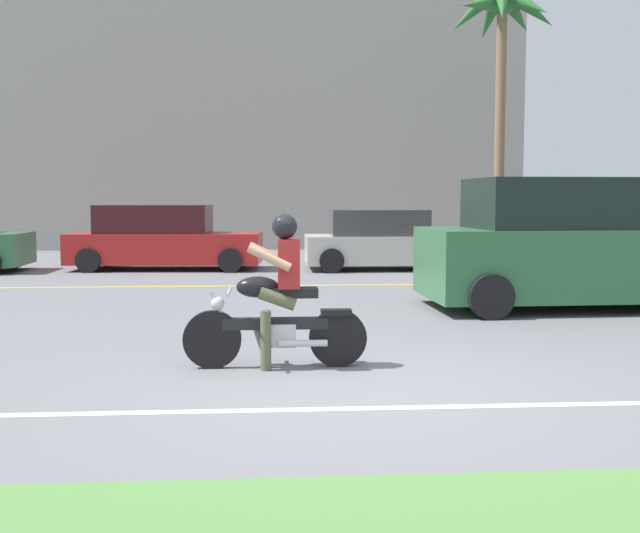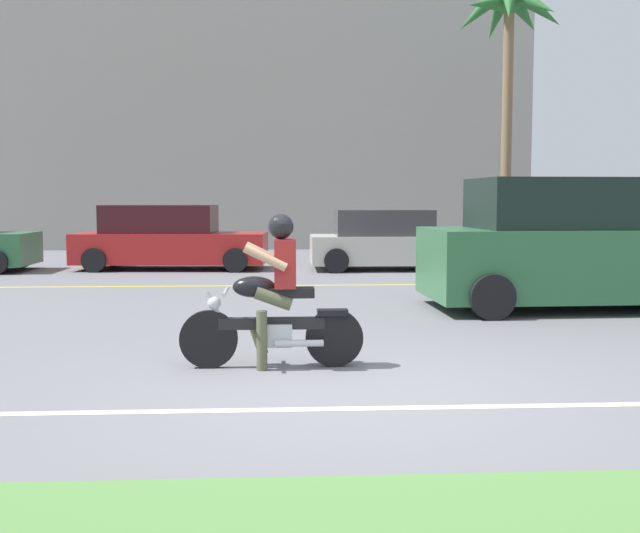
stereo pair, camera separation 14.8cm
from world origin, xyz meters
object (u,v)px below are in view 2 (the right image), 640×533
parked_car_1 (168,239)px  parked_car_3 (609,236)px  parked_car_2 (390,241)px  suv_nearby (580,246)px  palm_tree_0 (509,21)px  motorcyclist (273,303)px

parked_car_1 → parked_car_3: size_ratio=1.07×
parked_car_2 → suv_nearby: bearing=-73.7°
suv_nearby → palm_tree_0: 11.81m
parked_car_3 → motorcyclist: bearing=-126.6°
suv_nearby → parked_car_1: (-7.20, 7.03, -0.25)m
motorcyclist → parked_car_3: 13.77m
suv_nearby → palm_tree_0: palm_tree_0 is taller
parked_car_2 → parked_car_1: bearing=175.8°
parked_car_1 → parked_car_3: bearing=0.4°
parked_car_2 → palm_tree_0: size_ratio=0.50×
parked_car_1 → parked_car_3: parked_car_3 is taller
palm_tree_0 → parked_car_2: bearing=-137.0°
motorcyclist → parked_car_3: bearing=53.4°
motorcyclist → palm_tree_0: (6.55, 14.16, 5.95)m
parked_car_1 → parked_car_3: 10.75m
parked_car_3 → palm_tree_0: (-1.67, 3.11, 5.84)m
motorcyclist → parked_car_3: parked_car_3 is taller
parked_car_1 → palm_tree_0: size_ratio=0.59×
motorcyclist → suv_nearby: suv_nearby is taller
parked_car_2 → parked_car_3: parked_car_3 is taller
motorcyclist → parked_car_1: motorcyclist is taller
suv_nearby → parked_car_2: suv_nearby is taller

